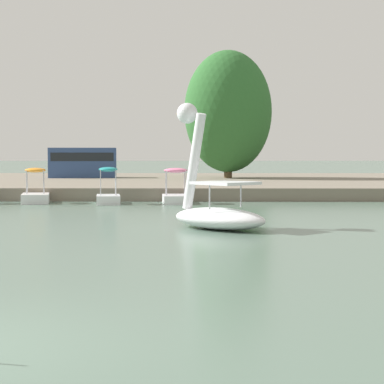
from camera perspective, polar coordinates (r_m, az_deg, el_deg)
shore_bank_far at (r=44.86m, az=-3.07°, el=0.68°), size 115.99×25.23×0.58m
swan_boat at (r=20.49m, az=1.81°, el=-1.02°), size 3.29×3.35×3.56m
pedal_boat_pink at (r=30.97m, az=-1.27°, el=-0.06°), size 1.25×2.12×1.50m
pedal_boat_teal at (r=30.96m, az=-6.51°, el=-0.06°), size 1.22×2.01×1.54m
pedal_boat_orange at (r=31.94m, az=-12.03°, el=-0.12°), size 1.49×2.22×1.50m
tree_willow_overhanging at (r=46.01m, az=2.82°, el=6.25°), size 7.71×7.75×7.93m
parked_van at (r=47.07m, az=-8.49°, el=2.35°), size 4.43×2.34×1.89m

